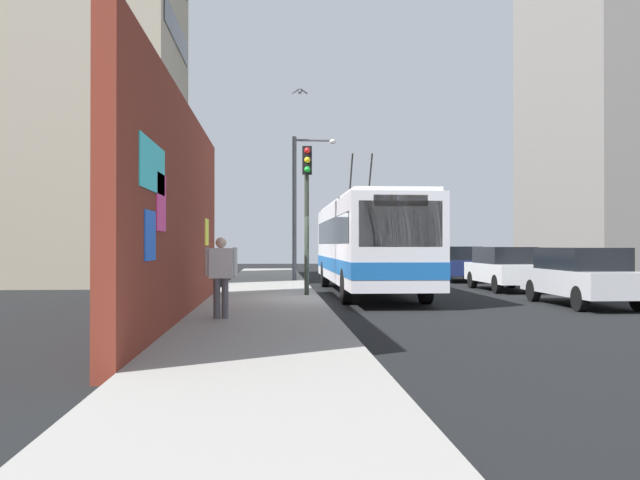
% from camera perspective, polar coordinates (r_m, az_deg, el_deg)
% --- Properties ---
extents(ground_plane, '(80.00, 80.00, 0.00)m').
position_cam_1_polar(ground_plane, '(19.21, 0.10, -5.35)').
color(ground_plane, black).
extents(sidewalk_slab, '(48.00, 3.20, 0.15)m').
position_cam_1_polar(sidewalk_slab, '(19.16, -4.70, -5.14)').
color(sidewalk_slab, gray).
rests_on(sidewalk_slab, ground_plane).
extents(graffiti_wall, '(13.38, 0.32, 4.71)m').
position_cam_1_polar(graffiti_wall, '(14.92, -11.64, 2.29)').
color(graffiti_wall, maroon).
rests_on(graffiti_wall, ground_plane).
extents(building_far_left, '(8.12, 7.39, 20.98)m').
position_cam_1_polar(building_far_left, '(31.79, -18.81, 15.75)').
color(building_far_left, '#9E937F').
rests_on(building_far_left, ground_plane).
extents(building_far_right, '(10.77, 8.99, 21.81)m').
position_cam_1_polar(building_far_right, '(38.77, 25.17, 13.43)').
color(building_far_right, gray).
rests_on(building_far_right, ground_plane).
extents(city_bus, '(12.15, 2.51, 4.91)m').
position_cam_1_polar(city_bus, '(22.85, 3.97, -0.18)').
color(city_bus, silver).
rests_on(city_bus, ground_plane).
extents(parked_car_silver, '(4.57, 1.75, 1.58)m').
position_cam_1_polar(parked_car_silver, '(19.70, 21.16, -2.77)').
color(parked_car_silver, '#B7B7BC').
rests_on(parked_car_silver, ground_plane).
extents(parked_car_white, '(4.38, 1.74, 1.58)m').
position_cam_1_polar(parked_car_white, '(25.40, 15.25, -2.25)').
color(parked_car_white, white).
rests_on(parked_car_white, ground_plane).
extents(parked_car_navy, '(4.27, 1.91, 1.58)m').
position_cam_1_polar(parked_car_navy, '(31.44, 11.45, -1.90)').
color(parked_car_navy, navy).
rests_on(parked_car_navy, ground_plane).
extents(pedestrian_near_wall, '(0.22, 0.67, 1.66)m').
position_cam_1_polar(pedestrian_near_wall, '(14.02, -8.34, -2.58)').
color(pedestrian_near_wall, '#595960').
rests_on(pedestrian_near_wall, sidewalk_slab).
extents(traffic_light, '(0.49, 0.28, 4.47)m').
position_cam_1_polar(traffic_light, '(20.27, -1.11, 3.79)').
color(traffic_light, '#2D382D').
rests_on(traffic_light, sidewalk_slab).
extents(street_lamp, '(0.44, 1.86, 6.12)m').
position_cam_1_polar(street_lamp, '(28.92, -1.72, 3.66)').
color(street_lamp, '#4C4C51').
rests_on(street_lamp, sidewalk_slab).
extents(flying_pigeons, '(9.48, 1.97, 1.99)m').
position_cam_1_polar(flying_pigeons, '(19.67, 1.05, 17.92)').
color(flying_pigeons, slate).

